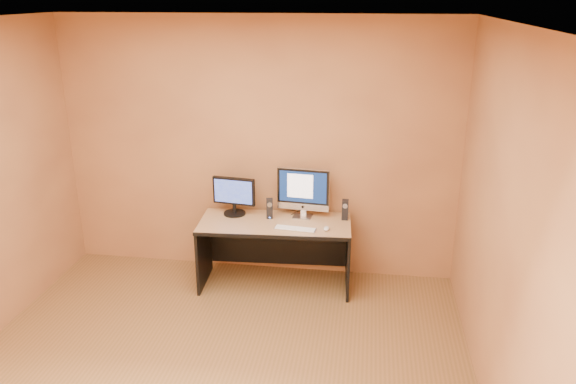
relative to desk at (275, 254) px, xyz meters
name	(u,v)px	position (x,y,z in m)	size (l,w,h in m)	color
walls	(199,227)	(-0.24, -1.62, 0.96)	(4.00, 4.00, 2.60)	#AA7244
ceiling	(187,25)	(-0.24, -1.62, 2.26)	(4.00, 4.00, 0.00)	white
desk	(275,254)	(0.00, 0.00, 0.00)	(1.46, 0.64, 0.68)	tan
imac	(303,193)	(0.25, 0.18, 0.59)	(0.52, 0.19, 0.50)	#B5B5BA
second_monitor	(234,196)	(-0.44, 0.15, 0.53)	(0.44, 0.22, 0.38)	black
speaker_left	(270,208)	(-0.07, 0.10, 0.44)	(0.06, 0.07, 0.20)	black
speaker_right	(345,210)	(0.67, 0.18, 0.44)	(0.06, 0.07, 0.20)	black
keyboard	(295,229)	(0.22, -0.15, 0.35)	(0.39, 0.11, 0.02)	silver
mouse	(327,228)	(0.51, -0.11, 0.36)	(0.05, 0.09, 0.03)	silver
cable_a	(304,214)	(0.25, 0.25, 0.34)	(0.01, 0.01, 0.20)	black
cable_b	(296,212)	(0.17, 0.28, 0.34)	(0.01, 0.01, 0.16)	black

